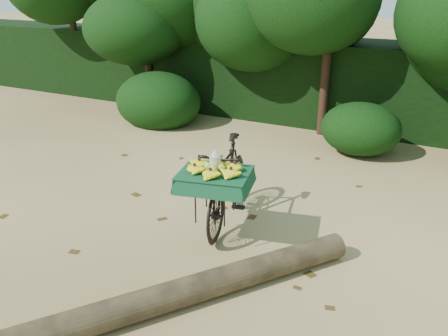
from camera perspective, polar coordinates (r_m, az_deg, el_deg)
The scene contains 7 objects.
ground at distance 6.08m, azimuth -7.97°, elevation -8.44°, with size 80.00×80.00×0.00m, color tan.
vendor_bicycle at distance 6.17m, azimuth 0.35°, elevation -1.69°, with size 1.08×1.99×1.14m.
fallen_log at distance 4.86m, azimuth -5.68°, elevation -14.85°, with size 0.29×0.29×4.03m, color brown.
hedge_backdrop at distance 11.19m, azimuth 11.04°, elevation 10.29°, with size 26.00×1.80×1.80m, color black.
tree_row at distance 10.49m, azimuth 6.60°, elevation 15.89°, with size 14.50×2.00×4.00m, color black, non-canonical shape.
bush_clumps at distance 9.29m, azimuth 10.06°, elevation 5.20°, with size 8.80×1.70×0.90m, color black, non-canonical shape.
leaf_litter at distance 6.55m, azimuth -4.67°, elevation -5.93°, with size 7.00×7.30×0.01m, color #473012, non-canonical shape.
Camera 1 is at (3.17, -4.22, 3.03)m, focal length 38.00 mm.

